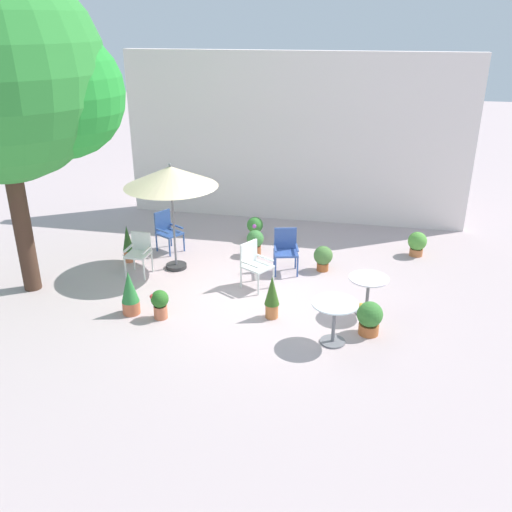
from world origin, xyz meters
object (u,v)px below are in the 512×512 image
potted_plant_6 (128,243)px  potted_plant_1 (272,296)px  potted_plant_4 (255,241)px  cafe_table_0 (334,315)px  potted_plant_3 (369,317)px  patio_chair_0 (286,248)px  cafe_table_1 (368,289)px  patio_chair_1 (167,229)px  patio_chair_2 (139,251)px  potted_plant_0 (255,227)px  patio_chair_3 (254,262)px  potted_plant_5 (130,293)px  potted_plant_7 (417,243)px  patio_umbrella_0 (171,177)px  potted_plant_2 (323,257)px  potted_plant_8 (160,303)px

potted_plant_6 → potted_plant_1: bearing=-27.0°
potted_plant_4 → potted_plant_6: (-2.63, -0.92, 0.09)m
cafe_table_0 → potted_plant_3: (0.56, 0.40, -0.20)m
patio_chair_0 → potted_plant_1: (0.07, -1.98, -0.10)m
cafe_table_1 → patio_chair_1: size_ratio=0.78×
patio_chair_2 → potted_plant_4: 2.58m
patio_chair_1 → potted_plant_0: size_ratio=1.60×
cafe_table_1 → patio_chair_3: (-2.21, 0.66, 0.03)m
patio_chair_3 → potted_plant_4: 1.59m
potted_plant_1 → potted_plant_5: 2.53m
cafe_table_0 → patio_chair_3: 2.44m
potted_plant_4 → potted_plant_5: bearing=-117.9°
patio_chair_1 → potted_plant_1: 3.86m
potted_plant_1 → potted_plant_0: bearing=106.5°
potted_plant_1 → potted_plant_7: potted_plant_1 is taller
cafe_table_0 → potted_plant_6: potted_plant_6 is taller
patio_umbrella_0 → patio_chair_2: patio_umbrella_0 is taller
patio_chair_1 → patio_chair_3: (2.32, -1.41, 0.01)m
patio_umbrella_0 → potted_plant_3: 4.77m
patio_chair_0 → potted_plant_3: patio_chair_0 is taller
potted_plant_0 → cafe_table_0: bearing=-62.4°
potted_plant_2 → potted_plant_4: potted_plant_4 is taller
potted_plant_0 → patio_chair_2: bearing=-129.4°
potted_plant_7 → potted_plant_8: size_ratio=1.04×
patio_chair_3 → potted_plant_7: (3.24, 2.26, -0.22)m
potted_plant_0 → patio_chair_3: bearing=-78.5°
patio_chair_3 → potted_plant_1: size_ratio=1.13×
patio_chair_2 → potted_plant_4: bearing=34.4°
potted_plant_0 → potted_plant_4: potted_plant_4 is taller
cafe_table_1 → patio_chair_2: (-4.64, 0.76, 0.02)m
patio_chair_3 → potted_plant_8: bearing=-130.8°
cafe_table_0 → potted_plant_3: 0.72m
patio_umbrella_0 → potted_plant_1: bearing=-35.0°
patio_chair_2 → potted_plant_5: bearing=-72.9°
patio_chair_0 → patio_chair_3: 0.97m
potted_plant_3 → patio_chair_2: bearing=162.8°
patio_chair_3 → potted_plant_2: bearing=39.3°
patio_umbrella_0 → potted_plant_4: (1.50, 1.04, -1.65)m
patio_chair_0 → potted_plant_8: (-1.85, -2.40, -0.23)m
patio_chair_2 → potted_plant_7: bearing=20.9°
patio_umbrella_0 → potted_plant_4: bearing=34.7°
patio_chair_0 → potted_plant_0: (-0.99, 1.61, -0.20)m
potted_plant_5 → cafe_table_1: bearing=11.8°
cafe_table_1 → potted_plant_6: 5.30m
patio_chair_0 → potted_plant_3: size_ratio=1.58×
cafe_table_0 → patio_chair_0: (-1.20, 2.59, 0.02)m
potted_plant_0 → potted_plant_1: bearing=-73.5°
cafe_table_1 → potted_plant_5: bearing=-168.2°
patio_chair_3 → potted_plant_6: (-2.93, 0.64, -0.10)m
patio_chair_3 → potted_plant_5: 2.46m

